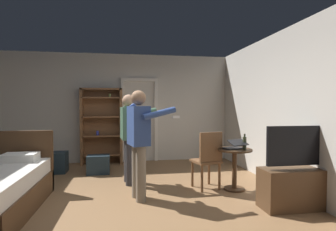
{
  "coord_description": "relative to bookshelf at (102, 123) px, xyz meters",
  "views": [
    {
      "loc": [
        0.12,
        -3.9,
        1.44
      ],
      "look_at": [
        0.84,
        0.55,
        1.27
      ],
      "focal_mm": 28.7,
      "sensor_mm": 36.0,
      "label": 1
    }
  ],
  "objects": [
    {
      "name": "tv_flatscreen",
      "position": [
        2.93,
        -3.38,
        -0.65
      ],
      "size": [
        1.03,
        0.4,
        1.16
      ],
      "color": "#4C331E",
      "rests_on": "ground_plane"
    },
    {
      "name": "side_table",
      "position": [
        2.39,
        -2.47,
        -0.53
      ],
      "size": [
        0.59,
        0.59,
        0.7
      ],
      "color": "#4C331E",
      "rests_on": "ground_plane"
    },
    {
      "name": "wall_right",
      "position": [
        3.29,
        -2.85,
        0.37
      ],
      "size": [
        0.12,
        6.28,
        2.73
      ],
      "primitive_type": "cube",
      "color": "beige",
      "rests_on": "ground_plane"
    },
    {
      "name": "wall_back",
      "position": [
        0.44,
        0.22,
        0.37
      ],
      "size": [
        5.83,
        0.12,
        2.73
      ],
      "primitive_type": "cube",
      "color": "beige",
      "rests_on": "ground_plane"
    },
    {
      "name": "wooden_chair",
      "position": [
        1.96,
        -2.38,
        -0.45
      ],
      "size": [
        0.51,
        0.51,
        0.99
      ],
      "color": "brown",
      "rests_on": "ground_plane"
    },
    {
      "name": "laptop",
      "position": [
        2.38,
        -2.51,
        -0.25
      ],
      "size": [
        0.4,
        0.41,
        0.17
      ],
      "color": "black",
      "rests_on": "side_table"
    },
    {
      "name": "bookshelf",
      "position": [
        0.0,
        0.0,
        0.0
      ],
      "size": [
        0.99,
        0.32,
        1.85
      ],
      "color": "brown",
      "rests_on": "ground_plane"
    },
    {
      "name": "person_striped_shirt",
      "position": [
        0.64,
        -1.8,
        -0.05
      ],
      "size": [
        0.7,
        0.63,
        1.64
      ],
      "color": "#333338",
      "rests_on": "ground_plane"
    },
    {
      "name": "doorway_frame",
      "position": [
        0.93,
        0.14,
        0.22
      ],
      "size": [
        0.93,
        0.08,
        2.13
      ],
      "color": "white",
      "rests_on": "ground_plane"
    },
    {
      "name": "ground_plane",
      "position": [
        0.44,
        -2.85,
        -1.0
      ],
      "size": [
        6.64,
        6.64,
        0.0
      ],
      "primitive_type": "plane",
      "color": "olive"
    },
    {
      "name": "suitcase_small",
      "position": [
        -0.92,
        -0.76,
        -0.78
      ],
      "size": [
        0.5,
        0.4,
        0.44
      ],
      "primitive_type": "cube",
      "rotation": [
        0.0,
        0.0,
        0.01
      ],
      "color": "#1E2D38",
      "rests_on": "ground_plane"
    },
    {
      "name": "suitcase_dark",
      "position": [
        0.0,
        -1.0,
        -0.81
      ],
      "size": [
        0.47,
        0.32,
        0.39
      ],
      "primitive_type": "cube",
      "rotation": [
        0.0,
        0.0,
        0.02
      ],
      "color": "#1E2D38",
      "rests_on": "ground_plane"
    },
    {
      "name": "person_blue_shirt",
      "position": [
        0.78,
        -2.67,
        -0.04
      ],
      "size": [
        0.79,
        0.58,
        1.66
      ],
      "color": "gray",
      "rests_on": "ground_plane"
    },
    {
      "name": "bottle_on_table",
      "position": [
        2.53,
        -2.55,
        -0.19
      ],
      "size": [
        0.06,
        0.06,
        0.26
      ],
      "color": "#3A3D26",
      "rests_on": "side_table"
    }
  ]
}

